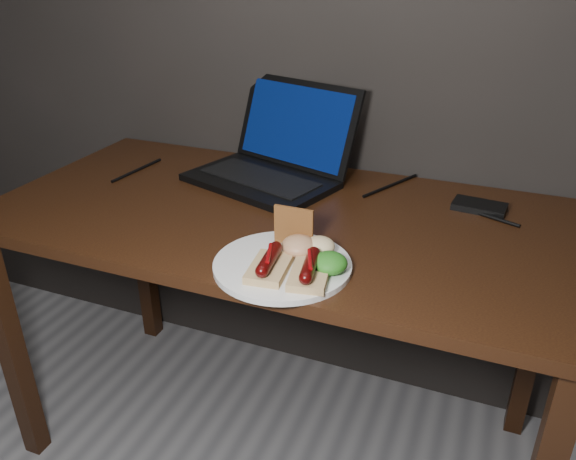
% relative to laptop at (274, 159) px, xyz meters
% --- Properties ---
extents(desk, '(1.40, 0.70, 0.75)m').
position_rel_laptop_xyz_m(desk, '(0.09, -0.20, -0.14)').
color(desk, '#37200D').
rests_on(desk, ground).
extents(laptop, '(0.46, 0.42, 0.25)m').
position_rel_laptop_xyz_m(laptop, '(0.00, 0.00, 0.00)').
color(laptop, black).
rests_on(laptop, desk).
extents(hard_drive, '(0.13, 0.08, 0.02)m').
position_rel_laptop_xyz_m(hard_drive, '(0.55, -0.01, -0.05)').
color(hard_drive, black).
rests_on(hard_drive, desk).
extents(desk_cables, '(1.04, 0.35, 0.01)m').
position_rel_laptop_xyz_m(desk_cables, '(0.11, -0.05, -0.05)').
color(desk_cables, black).
rests_on(desk_cables, desk).
extents(plate, '(0.32, 0.32, 0.01)m').
position_rel_laptop_xyz_m(plate, '(0.21, -0.44, -0.05)').
color(plate, silver).
rests_on(plate, desk).
extents(bread_sausage_center, '(0.08, 0.12, 0.04)m').
position_rel_laptop_xyz_m(bread_sausage_center, '(0.20, -0.49, -0.03)').
color(bread_sausage_center, '#D4B87C').
rests_on(bread_sausage_center, plate).
extents(bread_sausage_right, '(0.09, 0.13, 0.04)m').
position_rel_laptop_xyz_m(bread_sausage_right, '(0.28, -0.48, -0.03)').
color(bread_sausage_right, '#D4B87C').
rests_on(bread_sausage_right, plate).
extents(crispbread, '(0.09, 0.01, 0.08)m').
position_rel_laptop_xyz_m(crispbread, '(0.20, -0.36, -0.00)').
color(crispbread, '#9A582A').
rests_on(crispbread, plate).
extents(salad_greens, '(0.07, 0.07, 0.04)m').
position_rel_laptop_xyz_m(salad_greens, '(0.30, -0.44, -0.02)').
color(salad_greens, '#1C5711').
rests_on(salad_greens, plate).
extents(salsa_mound, '(0.07, 0.07, 0.04)m').
position_rel_laptop_xyz_m(salsa_mound, '(0.23, -0.40, -0.02)').
color(salsa_mound, '#9D2B0F').
rests_on(salsa_mound, plate).
extents(coleslaw_mound, '(0.06, 0.06, 0.04)m').
position_rel_laptop_xyz_m(coleslaw_mound, '(0.26, -0.38, -0.03)').
color(coleslaw_mound, '#EEE9CE').
rests_on(coleslaw_mound, plate).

